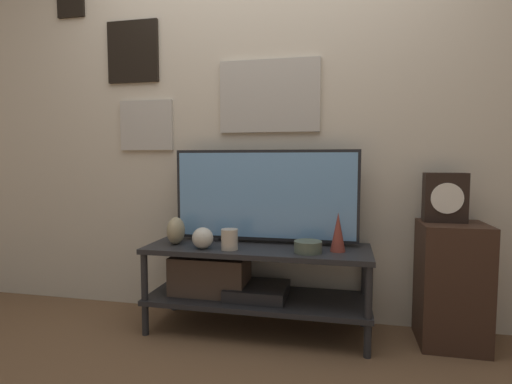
{
  "coord_description": "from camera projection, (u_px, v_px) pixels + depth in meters",
  "views": [
    {
      "loc": [
        0.5,
        -2.04,
        1.04
      ],
      "look_at": [
        -0.01,
        0.28,
        0.85
      ],
      "focal_mm": 28.0,
      "sensor_mm": 36.0,
      "label": 1
    }
  ],
  "objects": [
    {
      "name": "vase_wide_bowl",
      "position": [
        308.0,
        247.0,
        2.23
      ],
      "size": [
        0.16,
        0.16,
        0.07
      ],
      "color": "#4C5647",
      "rests_on": "media_console"
    },
    {
      "name": "television",
      "position": [
        265.0,
        195.0,
        2.47
      ],
      "size": [
        1.15,
        0.05,
        0.58
      ],
      "color": "black",
      "rests_on": "media_console"
    },
    {
      "name": "ground_plane",
      "position": [
        247.0,
        351.0,
        2.17
      ],
      "size": [
        12.0,
        12.0,
        0.0
      ],
      "primitive_type": "plane",
      "color": "brown"
    },
    {
      "name": "vase_round_glass",
      "position": [
        203.0,
        238.0,
        2.33
      ],
      "size": [
        0.12,
        0.12,
        0.12
      ],
      "color": "beige",
      "rests_on": "media_console"
    },
    {
      "name": "media_console",
      "position": [
        240.0,
        276.0,
        2.44
      ],
      "size": [
        1.34,
        0.47,
        0.52
      ],
      "color": "#232326",
      "rests_on": "ground_plane"
    },
    {
      "name": "side_table",
      "position": [
        451.0,
        284.0,
        2.24
      ],
      "size": [
        0.35,
        0.35,
        0.69
      ],
      "color": "#382319",
      "rests_on": "ground_plane"
    },
    {
      "name": "vase_urn_stoneware",
      "position": [
        176.0,
        231.0,
        2.46
      ],
      "size": [
        0.1,
        0.14,
        0.17
      ],
      "color": "tan",
      "rests_on": "media_console"
    },
    {
      "name": "wall_back",
      "position": [
        265.0,
        112.0,
        2.61
      ],
      "size": [
        6.4,
        0.08,
        2.7
      ],
      "color": "beige",
      "rests_on": "ground_plane"
    },
    {
      "name": "mantel_clock",
      "position": [
        445.0,
        197.0,
        2.25
      ],
      "size": [
        0.23,
        0.11,
        0.28
      ],
      "color": "black",
      "rests_on": "side_table"
    },
    {
      "name": "candle_jar",
      "position": [
        229.0,
        239.0,
        2.31
      ],
      "size": [
        0.1,
        0.1,
        0.12
      ],
      "color": "#C1B29E",
      "rests_on": "media_console"
    },
    {
      "name": "vase_slim_bronze",
      "position": [
        338.0,
        232.0,
        2.26
      ],
      "size": [
        0.09,
        0.09,
        0.22
      ],
      "color": "brown",
      "rests_on": "media_console"
    }
  ]
}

